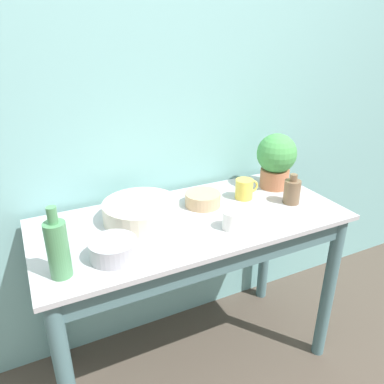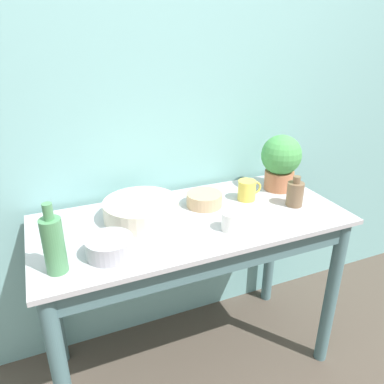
{
  "view_description": "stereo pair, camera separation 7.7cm",
  "coord_description": "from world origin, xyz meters",
  "views": [
    {
      "loc": [
        -0.62,
        -0.96,
        1.56
      ],
      "look_at": [
        0.0,
        0.3,
        0.93
      ],
      "focal_mm": 35.0,
      "sensor_mm": 36.0,
      "label": 1
    },
    {
      "loc": [
        -0.55,
        -0.99,
        1.56
      ],
      "look_at": [
        0.0,
        0.3,
        0.93
      ],
      "focal_mm": 35.0,
      "sensor_mm": 36.0,
      "label": 2
    }
  ],
  "objects": [
    {
      "name": "wall_back",
      "position": [
        0.0,
        0.66,
        1.2
      ],
      "size": [
        6.0,
        0.05,
        2.4
      ],
      "color": "#7AB2B2",
      "rests_on": "ground_plane"
    },
    {
      "name": "counter_table",
      "position": [
        0.0,
        0.28,
        0.64
      ],
      "size": [
        1.32,
        0.6,
        0.81
      ],
      "color": "slate",
      "rests_on": "ground_plane"
    },
    {
      "name": "potted_plant",
      "position": [
        0.52,
        0.42,
        0.96
      ],
      "size": [
        0.19,
        0.19,
        0.27
      ],
      "color": "#B7704C",
      "rests_on": "counter_table"
    },
    {
      "name": "bowl_wash_large",
      "position": [
        -0.2,
        0.38,
        0.85
      ],
      "size": [
        0.32,
        0.32,
        0.08
      ],
      "color": "beige",
      "rests_on": "counter_table"
    },
    {
      "name": "bottle_tall",
      "position": [
        -0.56,
        0.13,
        0.92
      ],
      "size": [
        0.07,
        0.07,
        0.25
      ],
      "color": "#4C8C59",
      "rests_on": "counter_table"
    },
    {
      "name": "bottle_short",
      "position": [
        0.47,
        0.23,
        0.87
      ],
      "size": [
        0.07,
        0.07,
        0.14
      ],
      "color": "brown",
      "rests_on": "counter_table"
    },
    {
      "name": "mug_white",
      "position": [
        0.11,
        0.15,
        0.85
      ],
      "size": [
        0.11,
        0.08,
        0.08
      ],
      "color": "white",
      "rests_on": "counter_table"
    },
    {
      "name": "mug_yellow",
      "position": [
        0.31,
        0.37,
        0.86
      ],
      "size": [
        0.12,
        0.08,
        0.09
      ],
      "color": "#E5CC4C",
      "rests_on": "counter_table"
    },
    {
      "name": "bowl_small_tan",
      "position": [
        0.1,
        0.39,
        0.84
      ],
      "size": [
        0.16,
        0.16,
        0.06
      ],
      "color": "tan",
      "rests_on": "counter_table"
    },
    {
      "name": "bowl_small_steel",
      "position": [
        -0.38,
        0.16,
        0.85
      ],
      "size": [
        0.17,
        0.17,
        0.07
      ],
      "color": "#A8A8B2",
      "rests_on": "counter_table"
    }
  ]
}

